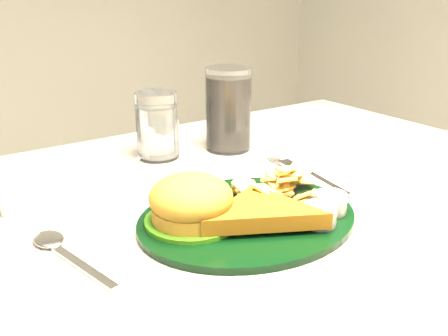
# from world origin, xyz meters

# --- Properties ---
(dinner_plate) EXTENTS (0.32, 0.27, 0.07)m
(dinner_plate) POSITION_xyz_m (-0.02, -0.07, 0.78)
(dinner_plate) COLOR black
(dinner_plate) RESTS_ON table
(water_glass) EXTENTS (0.09, 0.09, 0.12)m
(water_glass) POSITION_xyz_m (0.00, 0.23, 0.81)
(water_glass) COLOR white
(water_glass) RESTS_ON table
(cola_glass) EXTENTS (0.09, 0.09, 0.16)m
(cola_glass) POSITION_xyz_m (0.14, 0.19, 0.83)
(cola_glass) COLOR black
(cola_glass) RESTS_ON table
(fork_napkin) EXTENTS (0.16, 0.19, 0.01)m
(fork_napkin) POSITION_xyz_m (0.16, -0.03, 0.76)
(fork_napkin) COLOR white
(fork_napkin) RESTS_ON table
(spoon) EXTENTS (0.08, 0.17, 0.01)m
(spoon) POSITION_xyz_m (-0.25, -0.06, 0.76)
(spoon) COLOR white
(spoon) RESTS_ON table
(ramekin) EXTENTS (0.04, 0.04, 0.02)m
(ramekin) POSITION_xyz_m (-0.27, 0.13, 0.76)
(ramekin) COLOR silver
(ramekin) RESTS_ON table
(wrapped_straw) EXTENTS (0.21, 0.19, 0.01)m
(wrapped_straw) POSITION_xyz_m (-0.10, 0.18, 0.75)
(wrapped_straw) COLOR white
(wrapped_straw) RESTS_ON table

